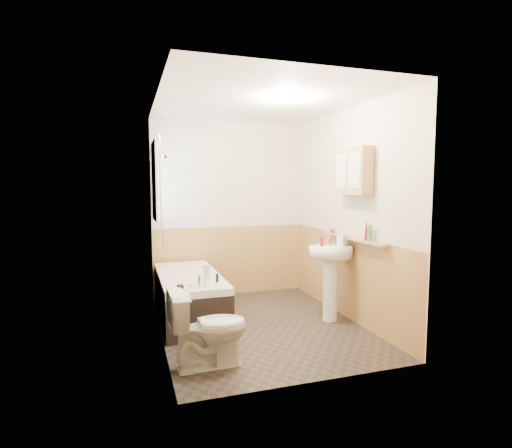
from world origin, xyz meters
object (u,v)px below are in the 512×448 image
at_px(bathtub, 189,295).
at_px(medicine_cabinet, 353,171).
at_px(sink, 331,267).
at_px(pine_shelf, 353,238).
at_px(toilet, 209,328).

distance_m(bathtub, medicine_cabinet, 2.41).
distance_m(sink, pine_shelf, 0.43).
bearing_deg(toilet, bathtub, -3.81).
bearing_deg(pine_shelf, medicine_cabinet, -146.31).
bearing_deg(toilet, pine_shelf, -74.04).
distance_m(toilet, pine_shelf, 2.01).
bearing_deg(medicine_cabinet, sink, 137.32).
bearing_deg(sink, bathtub, 147.40).
xyz_separation_m(toilet, pine_shelf, (1.80, 0.60, 0.65)).
bearing_deg(medicine_cabinet, bathtub, 155.96).
bearing_deg(pine_shelf, bathtub, 156.80).
height_order(sink, medicine_cabinet, medicine_cabinet).
height_order(bathtub, pine_shelf, pine_shelf).
bearing_deg(sink, toilet, -166.20).
bearing_deg(bathtub, toilet, -91.26).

